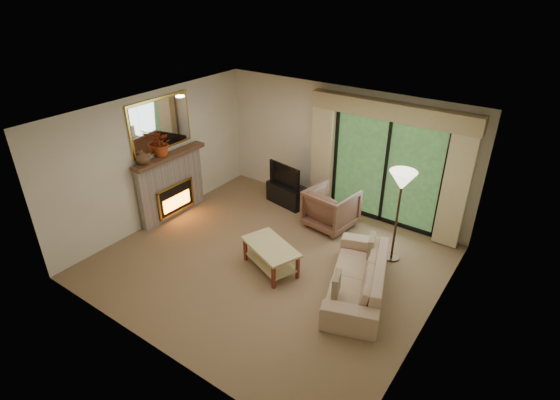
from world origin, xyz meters
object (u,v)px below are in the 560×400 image
Objects in this scene: media_console at (287,194)px; armchair at (331,208)px; coffee_table at (271,257)px; sofa at (358,276)px.

media_console is 1.02× the size of armchair.
coffee_table reaches higher than media_console.
media_console is 0.43× the size of sofa.
armchair is 1.84m from coffee_table.
coffee_table is at bearing -51.78° from media_console.
armchair is at bearing -2.25° from media_console.
sofa is (2.58, -1.80, 0.08)m from media_console.
sofa is at bearing 33.51° from coffee_table.
media_console is 0.86× the size of coffee_table.
coffee_table is at bearing -97.03° from sofa.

